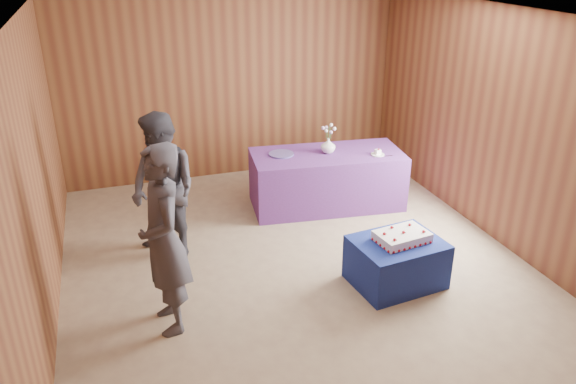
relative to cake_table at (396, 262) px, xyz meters
name	(u,v)px	position (x,y,z in m)	size (l,w,h in m)	color
ground	(299,269)	(-0.89, 0.57, -0.25)	(6.00, 6.00, 0.00)	tan
room_shell	(300,112)	(-0.89, 0.57, 1.55)	(5.04, 6.04, 2.72)	brown
cake_table	(396,262)	(0.00, 0.00, 0.00)	(0.90, 0.70, 0.50)	navy
serving_table	(327,179)	(0.02, 2.02, 0.12)	(2.00, 0.90, 0.75)	#633188
sheet_cake	(402,237)	(0.04, 0.00, 0.30)	(0.60, 0.45, 0.13)	white
vase	(328,145)	(0.04, 2.05, 0.60)	(0.19, 0.19, 0.20)	white
flower_spray	(329,129)	(0.04, 2.05, 0.83)	(0.21, 0.21, 0.16)	#2D7033
platter	(281,154)	(-0.57, 2.16, 0.51)	(0.33, 0.33, 0.02)	#52478E
plate	(378,154)	(0.63, 1.76, 0.51)	(0.18, 0.18, 0.01)	silver
cake_slice	(378,152)	(0.63, 1.76, 0.55)	(0.08, 0.07, 0.09)	white
knife	(383,156)	(0.67, 1.68, 0.50)	(0.26, 0.02, 0.00)	#B6B6BA
guest_left	(164,241)	(-2.35, 0.04, 0.65)	(0.66, 0.43, 1.81)	#373640
guest_right	(164,189)	(-2.20, 1.30, 0.60)	(0.82, 0.64, 1.70)	#34343E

